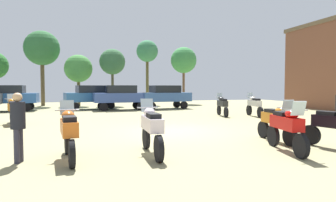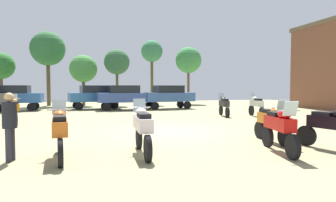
# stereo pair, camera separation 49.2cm
# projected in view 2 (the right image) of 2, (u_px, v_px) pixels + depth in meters

# --- Properties ---
(ground_plane) EXTENTS (44.00, 52.00, 0.02)m
(ground_plane) POSITION_uv_depth(u_px,v_px,m) (169.00, 132.00, 11.99)
(ground_plane) COLOR gray
(motorcycle_4) EXTENTS (0.78, 2.11, 1.47)m
(motorcycle_4) POSITION_uv_depth(u_px,v_px,m) (331.00, 126.00, 8.33)
(motorcycle_4) COLOR black
(motorcycle_4) RESTS_ON ground
(motorcycle_6) EXTENTS (0.62, 2.13, 1.45)m
(motorcycle_6) POSITION_uv_depth(u_px,v_px,m) (272.00, 121.00, 9.55)
(motorcycle_6) COLOR black
(motorcycle_6) RESTS_ON ground
(motorcycle_7) EXTENTS (0.86, 2.24, 1.51)m
(motorcycle_7) POSITION_uv_depth(u_px,v_px,m) (15.00, 109.00, 14.46)
(motorcycle_7) COLOR black
(motorcycle_7) RESTS_ON ground
(motorcycle_9) EXTENTS (0.62, 2.31, 1.51)m
(motorcycle_9) POSITION_uv_depth(u_px,v_px,m) (143.00, 127.00, 7.84)
(motorcycle_9) COLOR black
(motorcycle_9) RESTS_ON ground
(motorcycle_10) EXTENTS (0.66, 2.27, 1.50)m
(motorcycle_10) POSITION_uv_depth(u_px,v_px,m) (256.00, 105.00, 17.91)
(motorcycle_10) COLOR black
(motorcycle_10) RESTS_ON ground
(motorcycle_11) EXTENTS (0.63, 2.15, 1.49)m
(motorcycle_11) POSITION_uv_depth(u_px,v_px,m) (60.00, 131.00, 7.29)
(motorcycle_11) COLOR black
(motorcycle_11) RESTS_ON ground
(motorcycle_12) EXTENTS (0.71, 2.21, 1.49)m
(motorcycle_12) POSITION_uv_depth(u_px,v_px,m) (279.00, 127.00, 8.02)
(motorcycle_12) COLOR black
(motorcycle_12) RESTS_ON ground
(motorcycle_13) EXTENTS (0.69, 2.16, 1.47)m
(motorcycle_13) POSITION_uv_depth(u_px,v_px,m) (224.00, 105.00, 18.23)
(motorcycle_13) COLOR black
(motorcycle_13) RESTS_ON ground
(car_2) EXTENTS (4.58, 2.64, 2.00)m
(car_2) POSITION_uv_depth(u_px,v_px,m) (95.00, 95.00, 24.40)
(car_2) COLOR black
(car_2) RESTS_ON ground
(car_3) EXTENTS (4.50, 2.37, 2.00)m
(car_3) POSITION_uv_depth(u_px,v_px,m) (168.00, 95.00, 24.54)
(car_3) COLOR black
(car_3) RESTS_ON ground
(car_4) EXTENTS (4.41, 2.09, 2.00)m
(car_4) POSITION_uv_depth(u_px,v_px,m) (124.00, 96.00, 23.37)
(car_4) COLOR black
(car_4) RESTS_ON ground
(car_6) EXTENTS (4.32, 1.86, 2.00)m
(car_6) POSITION_uv_depth(u_px,v_px,m) (13.00, 96.00, 22.47)
(car_6) COLOR black
(car_6) RESTS_ON ground
(person_2) EXTENTS (0.41, 0.41, 1.71)m
(person_2) POSITION_uv_depth(u_px,v_px,m) (10.00, 121.00, 7.10)
(person_2) COLOR #2E2E3D
(person_2) RESTS_ON ground
(tree_1) EXTENTS (2.50, 2.50, 5.10)m
(tree_1) POSITION_uv_depth(u_px,v_px,m) (1.00, 66.00, 26.68)
(tree_1) COLOR brown
(tree_1) RESTS_ON ground
(tree_2) EXTENTS (3.39, 3.39, 7.41)m
(tree_2) POSITION_uv_depth(u_px,v_px,m) (48.00, 49.00, 28.66)
(tree_2) COLOR brown
(tree_2) RESTS_ON ground
(tree_3) EXTENTS (2.35, 2.35, 6.96)m
(tree_3) POSITION_uv_depth(u_px,v_px,m) (152.00, 52.00, 31.27)
(tree_3) COLOR brown
(tree_3) RESTS_ON ground
(tree_4) EXTENTS (2.71, 2.71, 5.05)m
(tree_4) POSITION_uv_depth(u_px,v_px,m) (83.00, 69.00, 28.51)
(tree_4) COLOR #4D4325
(tree_4) RESTS_ON ground
(tree_5) EXTENTS (2.57, 2.57, 5.69)m
(tree_5) POSITION_uv_depth(u_px,v_px,m) (117.00, 62.00, 28.92)
(tree_5) COLOR #4E4B2F
(tree_5) RESTS_ON ground
(tree_6) EXTENTS (2.93, 2.93, 6.38)m
(tree_6) POSITION_uv_depth(u_px,v_px,m) (188.00, 60.00, 32.36)
(tree_6) COLOR brown
(tree_6) RESTS_ON ground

